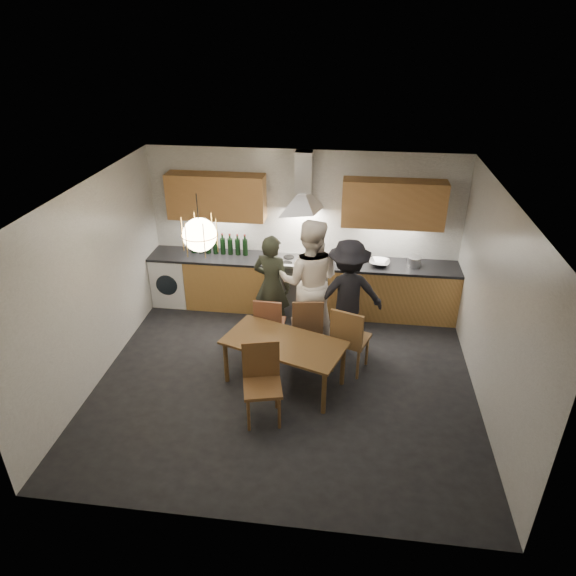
# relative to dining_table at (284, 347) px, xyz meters

# --- Properties ---
(ground) EXTENTS (5.00, 5.00, 0.00)m
(ground) POSITION_rel_dining_table_xyz_m (0.01, 0.05, -0.58)
(ground) COLOR black
(ground) RESTS_ON ground
(room_shell) EXTENTS (5.02, 4.52, 2.61)m
(room_shell) POSITION_rel_dining_table_xyz_m (0.01, 0.05, 1.13)
(room_shell) COLOR white
(room_shell) RESTS_ON ground
(counter_run) EXTENTS (5.00, 0.62, 0.90)m
(counter_run) POSITION_rel_dining_table_xyz_m (0.04, 2.00, -0.13)
(counter_run) COLOR tan
(counter_run) RESTS_ON ground
(range_stove) EXTENTS (0.90, 0.60, 0.92)m
(range_stove) POSITION_rel_dining_table_xyz_m (0.01, 2.00, -0.14)
(range_stove) COLOR silver
(range_stove) RESTS_ON ground
(wall_fixtures) EXTENTS (4.30, 0.54, 1.10)m
(wall_fixtures) POSITION_rel_dining_table_xyz_m (0.01, 2.12, 1.30)
(wall_fixtures) COLOR #C0874A
(wall_fixtures) RESTS_ON ground
(pendant_lamp) EXTENTS (0.43, 0.43, 0.70)m
(pendant_lamp) POSITION_rel_dining_table_xyz_m (-0.99, -0.05, 1.52)
(pendant_lamp) COLOR black
(pendant_lamp) RESTS_ON ground
(dining_table) EXTENTS (1.71, 1.24, 0.65)m
(dining_table) POSITION_rel_dining_table_xyz_m (0.00, 0.00, 0.00)
(dining_table) COLOR brown
(dining_table) RESTS_ON ground
(chair_back_left) EXTENTS (0.41, 0.41, 0.89)m
(chair_back_left) POSITION_rel_dining_table_xyz_m (-0.31, 0.70, -0.07)
(chair_back_left) COLOR brown
(chair_back_left) RESTS_ON ground
(chair_back_mid) EXTENTS (0.49, 0.49, 0.95)m
(chair_back_mid) POSITION_rel_dining_table_xyz_m (0.24, 0.65, -0.03)
(chair_back_mid) COLOR brown
(chair_back_mid) RESTS_ON ground
(chair_back_right) EXTENTS (0.58, 0.58, 1.00)m
(chair_back_right) POSITION_rel_dining_table_xyz_m (0.83, 0.35, -0.00)
(chair_back_right) COLOR brown
(chair_back_right) RESTS_ON ground
(chair_front) EXTENTS (0.54, 0.54, 0.99)m
(chair_front) POSITION_rel_dining_table_xyz_m (-0.18, -0.64, -0.01)
(chair_front) COLOR brown
(chair_front) RESTS_ON ground
(person_left) EXTENTS (0.67, 0.53, 1.60)m
(person_left) POSITION_rel_dining_table_xyz_m (-0.36, 1.26, 0.22)
(person_left) COLOR black
(person_left) RESTS_ON ground
(person_mid) EXTENTS (0.93, 0.73, 1.91)m
(person_mid) POSITION_rel_dining_table_xyz_m (0.22, 1.16, 0.38)
(person_mid) COLOR white
(person_mid) RESTS_ON ground
(person_right) EXTENTS (1.18, 0.84, 1.65)m
(person_right) POSITION_rel_dining_table_xyz_m (0.78, 1.09, 0.25)
(person_right) COLOR black
(person_right) RESTS_ON ground
(mixing_bowl) EXTENTS (0.37, 0.37, 0.08)m
(mixing_bowl) POSITION_rel_dining_table_xyz_m (1.25, 1.97, 0.36)
(mixing_bowl) COLOR #AAAAAD
(mixing_bowl) RESTS_ON counter_run
(stock_pot) EXTENTS (0.22, 0.22, 0.15)m
(stock_pot) POSITION_rel_dining_table_xyz_m (1.78, 2.00, 0.40)
(stock_pot) COLOR #B5B5B8
(stock_pot) RESTS_ON counter_run
(wine_bottles) EXTENTS (0.96, 0.08, 0.35)m
(wine_bottles) POSITION_rel_dining_table_xyz_m (-1.36, 2.09, 0.50)
(wine_bottles) COLOR black
(wine_bottles) RESTS_ON counter_run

